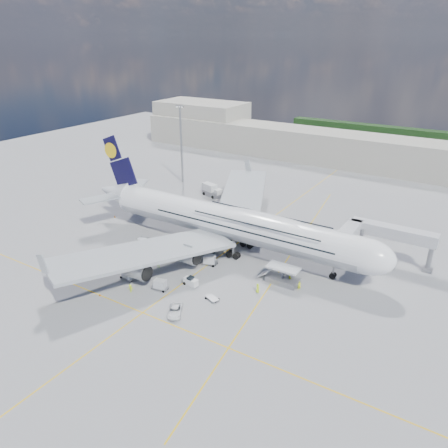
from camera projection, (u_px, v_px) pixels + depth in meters
The scene contains 31 objects.
ground at pixel (205, 267), 94.29m from camera, with size 300.00×300.00×0.00m, color gray.
taxi_line_main at pixel (205, 267), 94.29m from camera, with size 0.25×220.00×0.01m, color #DEAE0B.
taxi_line_cross at pixel (143, 313), 78.74m from camera, with size 120.00×0.25×0.01m, color #DEAE0B.
taxi_line_diag at pixel (284, 265), 95.24m from camera, with size 0.25×100.00×0.01m, color #DEAE0B.
airliner at pixel (230, 223), 99.20m from camera, with size 77.26×79.15×23.71m.
jet_bridge at pixel (375, 234), 93.32m from camera, with size 18.80×12.10×8.50m.
cargo_loader at pixel (282, 277), 87.85m from camera, with size 8.53×3.20×3.67m.
light_mast at pixel (181, 144), 143.48m from camera, with size 3.00×0.70×25.50m.
terminal at pixel (346, 150), 165.73m from camera, with size 180.00×16.00×12.00m, color #B2AD9E.
hangar at pixel (202, 122), 202.52m from camera, with size 40.00×22.00×18.00m, color #B2AD9E.
dolly_row_a at pixel (142, 242), 103.82m from camera, with size 2.93×2.20×1.65m.
dolly_row_b at pixel (128, 274), 89.30m from camera, with size 3.71×2.39×2.18m.
dolly_row_c at pixel (160, 284), 85.58m from camera, with size 3.46×2.30×2.02m.
dolly_back at pixel (143, 238), 106.80m from camera, with size 3.09×2.17×0.41m.
dolly_nose_far at pixel (212, 298), 82.53m from camera, with size 3.13×2.42×0.41m.
dolly_nose_near at pixel (210, 260), 94.87m from camera, with size 3.82×2.89×2.15m.
baggage_tug at pixel (191, 281), 87.14m from camera, with size 3.05×1.56×1.86m.
catering_truck_inner at pixel (231, 220), 113.48m from camera, with size 6.56×2.68×3.88m.
catering_truck_outer at pixel (211, 191), 134.85m from camera, with size 7.05×4.19×3.94m.
service_van at pixel (175, 311), 78.05m from camera, with size 2.32×5.03×1.40m, color white.
crew_nose at pixel (299, 286), 85.47m from camera, with size 0.66×0.44×1.82m, color #F0FF1A.
crew_loader at pixel (290, 280), 87.65m from camera, with size 0.86×0.67×1.76m, color #CCDA17.
crew_wing at pixel (158, 263), 93.83m from camera, with size 1.17×0.49×1.99m, color #8EDB17.
crew_van at pixel (258, 288), 84.61m from camera, with size 0.94×0.61×1.93m, color #C9F71A.
crew_tug at pixel (130, 288), 84.70m from camera, with size 1.09×0.63×1.69m, color #C6E818.
cone_nose at pixel (374, 271), 92.02m from camera, with size 0.39×0.39×0.49m.
cone_wing_left_inner at pixel (233, 218), 118.75m from camera, with size 0.46×0.46×0.59m.
cone_wing_left_outer at pixel (239, 203), 129.77m from camera, with size 0.38×0.38×0.48m.
cone_wing_right_inner at pixel (157, 260), 96.35m from camera, with size 0.48×0.48×0.62m.
cone_wing_right_outer at pixel (100, 295), 83.75m from camera, with size 0.42×0.42×0.54m.
cone_tail at pixel (115, 216), 119.70m from camera, with size 0.49×0.49×0.62m.
Camera 1 is at (47.43, -67.97, 46.09)m, focal length 35.00 mm.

